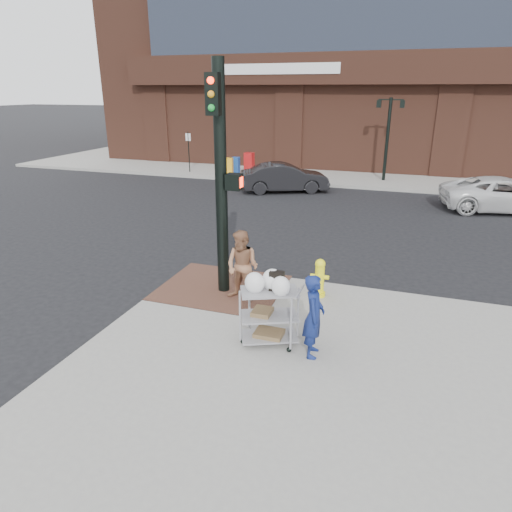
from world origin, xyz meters
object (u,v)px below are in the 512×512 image
at_px(traffic_signal_pole, 221,175).
at_px(minivan_white, 505,195).
at_px(lamp_post, 388,130).
at_px(sedan_dark, 284,178).
at_px(utility_cart, 269,311).
at_px(fire_hydrant, 320,277).
at_px(pedestrian_tan, 242,267).
at_px(woman_blue, 314,316).

distance_m(traffic_signal_pole, minivan_white, 13.30).
xyz_separation_m(traffic_signal_pole, minivan_white, (7.37, 10.85, -2.17)).
xyz_separation_m(lamp_post, sedan_dark, (-4.24, -3.71, -1.95)).
distance_m(lamp_post, minivan_white, 6.85).
height_order(utility_cart, fire_hydrant, utility_cart).
bearing_deg(pedestrian_tan, woman_blue, -29.44).
distance_m(lamp_post, pedestrian_tan, 15.77).
bearing_deg(minivan_white, utility_cart, 144.51).
relative_size(lamp_post, minivan_white, 0.84).
relative_size(traffic_signal_pole, utility_cart, 3.56).
relative_size(sedan_dark, utility_cart, 2.88).
height_order(woman_blue, sedan_dark, woman_blue).
bearing_deg(minivan_white, lamp_post, 36.87).
height_order(lamp_post, minivan_white, lamp_post).
relative_size(utility_cart, fire_hydrant, 1.59).
bearing_deg(utility_cart, pedestrian_tan, 125.49).
distance_m(woman_blue, minivan_white, 13.75).
distance_m(lamp_post, utility_cart, 17.20).
relative_size(sedan_dark, fire_hydrant, 4.58).
relative_size(woman_blue, minivan_white, 0.32).
bearing_deg(traffic_signal_pole, minivan_white, 55.83).
xyz_separation_m(pedestrian_tan, sedan_dark, (-2.34, 11.85, -0.28)).
xyz_separation_m(lamp_post, fire_hydrant, (-0.35, -14.80, -2.02)).
bearing_deg(utility_cart, sedan_dark, 104.35).
bearing_deg(minivan_white, fire_hydrant, 142.02).
bearing_deg(fire_hydrant, lamp_post, 88.66).
bearing_deg(minivan_white, woman_blue, 147.97).
distance_m(traffic_signal_pole, pedestrian_tan, 2.00).
bearing_deg(woman_blue, sedan_dark, 10.49).
xyz_separation_m(sedan_dark, fire_hydrant, (3.89, -11.09, -0.06)).
xyz_separation_m(lamp_post, woman_blue, (0.03, -17.23, -1.72)).
distance_m(sedan_dark, minivan_white, 9.15).
height_order(traffic_signal_pole, fire_hydrant, traffic_signal_pole).
height_order(sedan_dark, fire_hydrant, sedan_dark).
height_order(lamp_post, traffic_signal_pole, traffic_signal_pole).
height_order(woman_blue, utility_cart, woman_blue).
relative_size(traffic_signal_pole, pedestrian_tan, 3.15).
bearing_deg(sedan_dark, pedestrian_tan, 166.54).
bearing_deg(sedan_dark, fire_hydrant, 174.69).
distance_m(woman_blue, sedan_dark, 14.18).
distance_m(pedestrian_tan, sedan_dark, 12.09).
bearing_deg(woman_blue, lamp_post, -6.92).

